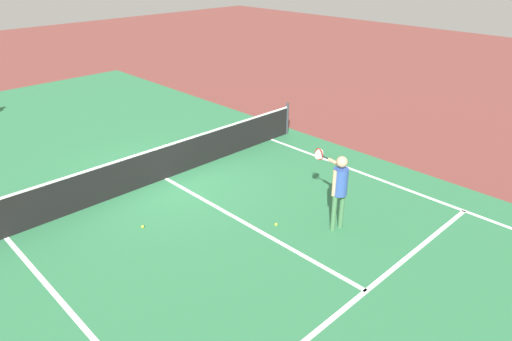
{
  "coord_description": "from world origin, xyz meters",
  "views": [
    {
      "loc": [
        -6.11,
        -9.8,
        5.64
      ],
      "look_at": [
        0.65,
        -2.84,
        1.0
      ],
      "focal_mm": 32.65,
      "sensor_mm": 36.0,
      "label": 1
    }
  ],
  "objects_px": {
    "tennis_ball_mid_court": "(276,224)",
    "player_near": "(339,184)",
    "tennis_ball_near_net": "(143,227)",
    "net": "(164,162)"
  },
  "relations": [
    {
      "from": "net",
      "to": "player_near",
      "type": "distance_m",
      "value": 4.93
    },
    {
      "from": "tennis_ball_near_net",
      "to": "tennis_ball_mid_court",
      "type": "distance_m",
      "value": 2.99
    },
    {
      "from": "net",
      "to": "tennis_ball_near_net",
      "type": "relative_size",
      "value": 148.73
    },
    {
      "from": "net",
      "to": "tennis_ball_mid_court",
      "type": "relative_size",
      "value": 148.73
    },
    {
      "from": "tennis_ball_mid_court",
      "to": "player_near",
      "type": "bearing_deg",
      "value": -47.97
    },
    {
      "from": "player_near",
      "to": "tennis_ball_mid_court",
      "type": "xyz_separation_m",
      "value": [
        -0.89,
        0.99,
        -1.07
      ]
    },
    {
      "from": "player_near",
      "to": "tennis_ball_near_net",
      "type": "distance_m",
      "value": 4.44
    },
    {
      "from": "tennis_ball_near_net",
      "to": "net",
      "type": "bearing_deg",
      "value": 43.93
    },
    {
      "from": "net",
      "to": "player_near",
      "type": "xyz_separation_m",
      "value": [
        1.32,
        -4.71,
        0.61
      ]
    },
    {
      "from": "net",
      "to": "tennis_ball_near_net",
      "type": "bearing_deg",
      "value": -136.07
    }
  ]
}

